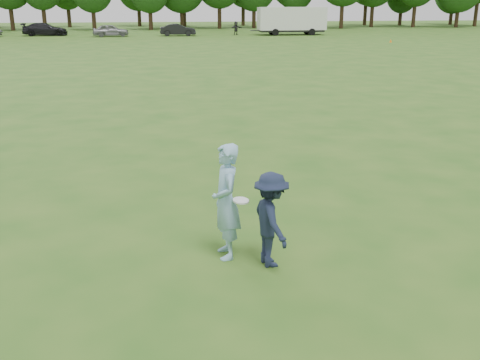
{
  "coord_description": "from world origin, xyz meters",
  "views": [
    {
      "loc": [
        -0.37,
        -9.06,
        4.23
      ],
      "look_at": [
        0.95,
        0.47,
        1.1
      ],
      "focal_mm": 42.0,
      "sensor_mm": 36.0,
      "label": 1
    }
  ],
  "objects_px": {
    "defender": "(271,220)",
    "player_far_d": "(236,28)",
    "field_cone": "(391,41)",
    "car_f": "(178,30)",
    "cargo_trailer": "(292,20)",
    "thrower": "(226,202)",
    "car_d": "(45,29)",
    "car_e": "(111,30)"
  },
  "relations": [
    {
      "from": "defender",
      "to": "car_d",
      "type": "bearing_deg",
      "value": 2.98
    },
    {
      "from": "car_f",
      "to": "cargo_trailer",
      "type": "distance_m",
      "value": 13.59
    },
    {
      "from": "defender",
      "to": "car_e",
      "type": "relative_size",
      "value": 0.39
    },
    {
      "from": "defender",
      "to": "cargo_trailer",
      "type": "bearing_deg",
      "value": -23.79
    },
    {
      "from": "thrower",
      "to": "cargo_trailer",
      "type": "height_order",
      "value": "cargo_trailer"
    },
    {
      "from": "field_cone",
      "to": "thrower",
      "type": "bearing_deg",
      "value": -115.28
    },
    {
      "from": "player_far_d",
      "to": "car_d",
      "type": "xyz_separation_m",
      "value": [
        -22.41,
        1.65,
        -0.06
      ]
    },
    {
      "from": "thrower",
      "to": "car_f",
      "type": "bearing_deg",
      "value": 173.97
    },
    {
      "from": "car_d",
      "to": "cargo_trailer",
      "type": "xyz_separation_m",
      "value": [
        29.02,
        -2.41,
        1.04
      ]
    },
    {
      "from": "player_far_d",
      "to": "car_e",
      "type": "xyz_separation_m",
      "value": [
        -14.65,
        -0.91,
        -0.11
      ]
    },
    {
      "from": "player_far_d",
      "to": "field_cone",
      "type": "xyz_separation_m",
      "value": [
        13.82,
        -13.78,
        -0.65
      ]
    },
    {
      "from": "thrower",
      "to": "player_far_d",
      "type": "xyz_separation_m",
      "value": [
        8.04,
        60.07,
        -0.19
      ]
    },
    {
      "from": "field_cone",
      "to": "car_f",
      "type": "bearing_deg",
      "value": 147.83
    },
    {
      "from": "player_far_d",
      "to": "car_e",
      "type": "relative_size",
      "value": 0.39
    },
    {
      "from": "car_f",
      "to": "car_e",
      "type": "bearing_deg",
      "value": 94.62
    },
    {
      "from": "car_e",
      "to": "player_far_d",
      "type": "bearing_deg",
      "value": -93.0
    },
    {
      "from": "thrower",
      "to": "field_cone",
      "type": "distance_m",
      "value": 51.2
    },
    {
      "from": "player_far_d",
      "to": "field_cone",
      "type": "distance_m",
      "value": 19.52
    },
    {
      "from": "car_f",
      "to": "field_cone",
      "type": "xyz_separation_m",
      "value": [
        20.75,
        -13.05,
        -0.53
      ]
    },
    {
      "from": "car_f",
      "to": "field_cone",
      "type": "relative_size",
      "value": 13.81
    },
    {
      "from": "car_d",
      "to": "cargo_trailer",
      "type": "bearing_deg",
      "value": -97.36
    },
    {
      "from": "car_e",
      "to": "cargo_trailer",
      "type": "xyz_separation_m",
      "value": [
        21.26,
        0.15,
        1.08
      ]
    },
    {
      "from": "defender",
      "to": "field_cone",
      "type": "distance_m",
      "value": 51.3
    },
    {
      "from": "player_far_d",
      "to": "field_cone",
      "type": "relative_size",
      "value": 5.32
    },
    {
      "from": "thrower",
      "to": "defender",
      "type": "bearing_deg",
      "value": 53.51
    },
    {
      "from": "thrower",
      "to": "player_far_d",
      "type": "relative_size",
      "value": 1.24
    },
    {
      "from": "player_far_d",
      "to": "field_cone",
      "type": "bearing_deg",
      "value": -74.06
    },
    {
      "from": "defender",
      "to": "car_f",
      "type": "xyz_separation_m",
      "value": [
        0.43,
        59.77,
        -0.11
      ]
    },
    {
      "from": "car_d",
      "to": "car_f",
      "type": "distance_m",
      "value": 15.66
    },
    {
      "from": "defender",
      "to": "player_far_d",
      "type": "xyz_separation_m",
      "value": [
        7.36,
        60.49,
        0.0
      ]
    },
    {
      "from": "defender",
      "to": "car_e",
      "type": "height_order",
      "value": "defender"
    },
    {
      "from": "defender",
      "to": "player_far_d",
      "type": "bearing_deg",
      "value": -17.56
    },
    {
      "from": "thrower",
      "to": "car_f",
      "type": "height_order",
      "value": "thrower"
    },
    {
      "from": "cargo_trailer",
      "to": "player_far_d",
      "type": "bearing_deg",
      "value": 173.44
    },
    {
      "from": "car_d",
      "to": "car_f",
      "type": "xyz_separation_m",
      "value": [
        15.48,
        -2.37,
        -0.06
      ]
    },
    {
      "from": "defender",
      "to": "cargo_trailer",
      "type": "distance_m",
      "value": 61.35
    },
    {
      "from": "thrower",
      "to": "player_far_d",
      "type": "height_order",
      "value": "thrower"
    },
    {
      "from": "thrower",
      "to": "field_cone",
      "type": "xyz_separation_m",
      "value": [
        21.86,
        46.3,
        -0.84
      ]
    },
    {
      "from": "car_e",
      "to": "car_f",
      "type": "relative_size",
      "value": 0.98
    },
    {
      "from": "car_e",
      "to": "field_cone",
      "type": "distance_m",
      "value": 31.24
    },
    {
      "from": "thrower",
      "to": "car_f",
      "type": "distance_m",
      "value": 59.36
    },
    {
      "from": "car_e",
      "to": "field_cone",
      "type": "relative_size",
      "value": 13.55
    }
  ]
}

